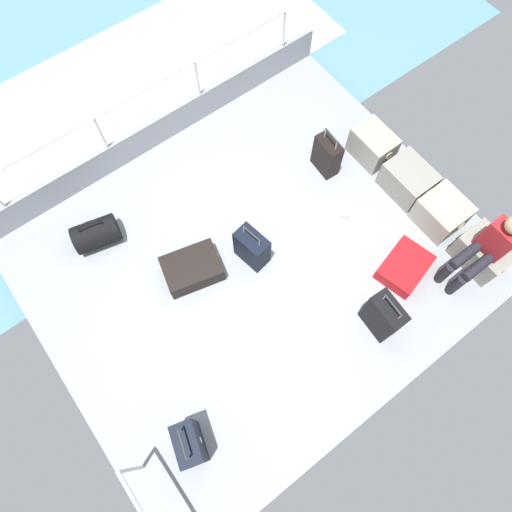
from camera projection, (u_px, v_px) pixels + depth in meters
ground_plane at (257, 259)px, 5.72m from camera, size 4.40×5.20×0.06m
gunwale_port at (158, 131)px, 6.13m from camera, size 0.06×5.20×0.45m
railing_port at (149, 102)px, 5.62m from camera, size 0.04×4.20×1.02m
sea_wake at (115, 92)px, 7.09m from camera, size 12.00×12.00×0.01m
cargo_crate_0 at (373, 145)px, 6.07m from camera, size 0.58×0.40×0.42m
cargo_crate_1 at (408, 180)px, 5.88m from camera, size 0.63×0.47×0.40m
cargo_crate_2 at (442, 213)px, 5.70m from camera, size 0.57×0.50×0.41m
cargo_crate_3 at (483, 253)px, 5.49m from camera, size 0.63×0.44×0.41m
passenger_seated at (487, 249)px, 5.10m from camera, size 0.34×0.66×1.11m
suitcase_0 at (192, 269)px, 5.49m from camera, size 0.62×0.76×0.27m
suitcase_1 at (327, 155)px, 5.93m from camera, size 0.38×0.22×0.70m
suitcase_2 at (404, 267)px, 5.53m from camera, size 0.60×0.70×0.21m
suitcase_3 at (383, 316)px, 5.08m from camera, size 0.43×0.25×0.76m
suitcase_4 at (190, 444)px, 4.58m from camera, size 0.45×0.33×0.88m
suitcase_5 at (252, 248)px, 5.45m from camera, size 0.43×0.29×0.68m
duffel_bag at (96, 234)px, 5.62m from camera, size 0.46×0.60×0.50m
paper_cup at (346, 215)px, 5.86m from camera, size 0.08×0.08×0.10m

